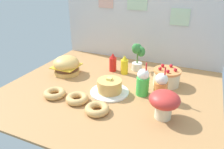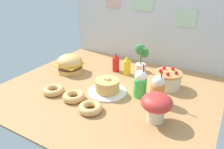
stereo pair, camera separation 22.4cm
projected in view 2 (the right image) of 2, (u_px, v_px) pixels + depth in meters
The scene contains 14 objects.
ground_plane at pixel (109, 90), 2.17m from camera, with size 2.06×1.80×0.02m, color #B27F4C.
back_wall at pixel (146, 19), 2.64m from camera, with size 2.06×0.04×1.08m.
burger at pixel (70, 64), 2.52m from camera, with size 0.29×0.29×0.21m.
pancake_stack at pixel (107, 87), 2.08m from camera, with size 0.38×0.38×0.16m.
layer_cake at pixel (167, 80), 2.17m from camera, with size 0.28×0.28×0.20m.
ketchup_bottle at pixel (116, 63), 2.53m from camera, with size 0.08×0.08×0.22m.
mustard_bottle at pixel (127, 66), 2.45m from camera, with size 0.08×0.08×0.22m.
cream_soda_cup at pixel (140, 84), 1.99m from camera, with size 0.12×0.12×0.33m.
orange_float_cup at pixel (158, 89), 1.89m from camera, with size 0.12×0.12×0.33m.
donut_pink_glaze at pixel (54, 90), 2.08m from camera, with size 0.21×0.21×0.06m.
donut_chocolate at pixel (74, 96), 1.98m from camera, with size 0.21×0.21×0.06m.
donut_vanilla at pixel (90, 108), 1.81m from camera, with size 0.21×0.21×0.06m.
potted_plant at pixel (141, 57), 2.50m from camera, with size 0.15×0.14×0.34m.
mushroom_stool at pixel (157, 105), 1.64m from camera, with size 0.24×0.24×0.23m.
Camera 2 is at (0.99, -1.63, 1.05)m, focal length 34.77 mm.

